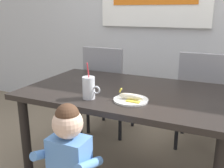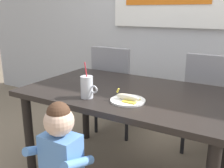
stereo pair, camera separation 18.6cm
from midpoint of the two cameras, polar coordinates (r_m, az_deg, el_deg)
The scene contains 7 objects.
dining_table at distance 1.95m, azimuth 0.74°, elevation -3.97°, with size 1.53×0.91×0.74m.
dining_chair_left at distance 2.73m, azimuth -2.92°, elevation -0.43°, with size 0.44×0.45×0.96m.
dining_chair_right at distance 2.51m, azimuth 17.33°, elevation -2.66°, with size 0.44×0.45×0.96m.
toddler_standing at distance 1.53m, azimuth -13.04°, elevation -15.36°, with size 0.33×0.24×0.84m.
milk_cup at distance 1.74m, azimuth -8.21°, elevation -1.15°, with size 0.13×0.08×0.25m.
snack_plate at distance 1.70m, azimuth 1.06°, elevation -3.59°, with size 0.23×0.23×0.01m, color white.
peeled_banana at distance 1.67m, azimuth 1.13°, elevation -2.93°, with size 0.17×0.11×0.07m.
Camera 1 is at (0.66, -1.72, 1.31)m, focal length 41.33 mm.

